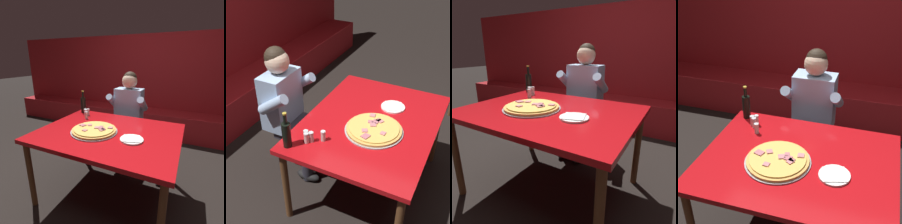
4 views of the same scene
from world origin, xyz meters
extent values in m
cube|color=#A3191E|center=(0.00, 2.18, 0.95)|extent=(6.80, 0.16, 1.90)
cube|color=#A3191E|center=(0.00, 1.86, 0.23)|extent=(6.46, 0.48, 0.46)
cylinder|color=brown|center=(-0.63, 0.47, 0.35)|extent=(0.06, 0.06, 0.71)
cylinder|color=brown|center=(0.63, 0.47, 0.35)|extent=(0.06, 0.06, 0.71)
cube|color=#B20F14|center=(0.00, 0.00, 0.73)|extent=(1.37, 1.05, 0.04)
cylinder|color=#9E9EA3|center=(-0.13, -0.07, 0.75)|extent=(0.46, 0.46, 0.01)
cylinder|color=gold|center=(-0.13, -0.07, 0.77)|extent=(0.44, 0.44, 0.02)
cylinder|color=#E0B251|center=(-0.13, -0.07, 0.78)|extent=(0.40, 0.40, 0.01)
cube|color=#C6757A|center=(-0.10, -0.05, 0.79)|extent=(0.06, 0.06, 0.01)
cube|color=#C6757A|center=(-0.17, -0.16, 0.79)|extent=(0.05, 0.04, 0.01)
cube|color=#C6757A|center=(-0.20, -0.02, 0.79)|extent=(0.06, 0.06, 0.01)
cube|color=#C6757A|center=(-0.03, -0.09, 0.79)|extent=(0.06, 0.06, 0.01)
cube|color=#A85B66|center=(-0.02, -0.07, 0.79)|extent=(0.05, 0.04, 0.01)
cube|color=#B76670|center=(-0.07, -0.02, 0.79)|extent=(0.05, 0.05, 0.01)
cube|color=#B76670|center=(-0.05, -0.05, 0.79)|extent=(0.06, 0.05, 0.01)
cube|color=#B76670|center=(-0.27, -0.06, 0.79)|extent=(0.08, 0.07, 0.01)
cube|color=#C6757A|center=(0.02, 0.00, 0.79)|extent=(0.05, 0.05, 0.01)
cylinder|color=white|center=(0.28, -0.10, 0.75)|extent=(0.21, 0.21, 0.01)
cube|color=white|center=(0.28, -0.10, 0.76)|extent=(0.19, 0.19, 0.01)
cylinder|color=black|center=(-0.58, 0.44, 0.85)|extent=(0.07, 0.07, 0.20)
cylinder|color=black|center=(-0.58, 0.44, 0.99)|extent=(0.03, 0.03, 0.08)
cylinder|color=#B29933|center=(-0.58, 0.44, 1.03)|extent=(0.03, 0.03, 0.01)
cylinder|color=silver|center=(-0.46, 0.35, 0.78)|extent=(0.04, 0.04, 0.07)
cylinder|color=silver|center=(-0.46, 0.35, 0.77)|extent=(0.03, 0.03, 0.04)
cylinder|color=silver|center=(-0.46, 0.35, 0.83)|extent=(0.04, 0.04, 0.01)
cylinder|color=silver|center=(-0.49, 0.33, 0.78)|extent=(0.04, 0.04, 0.07)
cylinder|color=#516B33|center=(-0.49, 0.33, 0.77)|extent=(0.03, 0.03, 0.04)
cylinder|color=silver|center=(-0.49, 0.33, 0.83)|extent=(0.04, 0.04, 0.01)
cylinder|color=silver|center=(-0.46, 0.31, 0.78)|extent=(0.04, 0.04, 0.07)
cylinder|color=#28231E|center=(-0.46, 0.31, 0.77)|extent=(0.03, 0.03, 0.04)
cylinder|color=silver|center=(-0.46, 0.31, 0.83)|extent=(0.04, 0.04, 0.01)
cylinder|color=silver|center=(-0.41, 0.23, 0.78)|extent=(0.04, 0.04, 0.07)
cylinder|color=#B23323|center=(-0.41, 0.23, 0.77)|extent=(0.03, 0.03, 0.04)
cylinder|color=silver|center=(-0.41, 0.23, 0.83)|extent=(0.04, 0.04, 0.01)
ellipsoid|color=black|center=(-0.18, 0.55, 0.04)|extent=(0.11, 0.24, 0.09)
ellipsoid|color=black|center=(0.02, 0.55, 0.04)|extent=(0.11, 0.24, 0.09)
cylinder|color=#282833|center=(-0.18, 0.55, 0.23)|extent=(0.11, 0.11, 0.43)
cylinder|color=#282833|center=(0.02, 0.55, 0.23)|extent=(0.11, 0.11, 0.43)
cube|color=#282833|center=(-0.08, 0.65, 0.51)|extent=(0.34, 0.40, 0.12)
cube|color=#9EBCE0|center=(-0.08, 0.85, 0.78)|extent=(0.38, 0.22, 0.52)
cylinder|color=#9EBCE0|center=(-0.30, 0.77, 0.86)|extent=(0.09, 0.30, 0.25)
cylinder|color=#9EBCE0|center=(0.14, 0.77, 0.86)|extent=(0.09, 0.30, 0.25)
sphere|color=beige|center=(-0.08, 0.85, 1.15)|extent=(0.21, 0.21, 0.21)
sphere|color=#2D2319|center=(-0.08, 0.86, 1.18)|extent=(0.19, 0.19, 0.19)
camera|label=1|loc=(0.71, -1.45, 1.45)|focal=28.00mm
camera|label=2|loc=(-2.03, -0.71, 2.23)|focal=50.00mm
camera|label=3|loc=(0.89, -1.26, 1.21)|focal=32.00mm
camera|label=4|loc=(0.47, -1.68, 2.12)|focal=50.00mm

